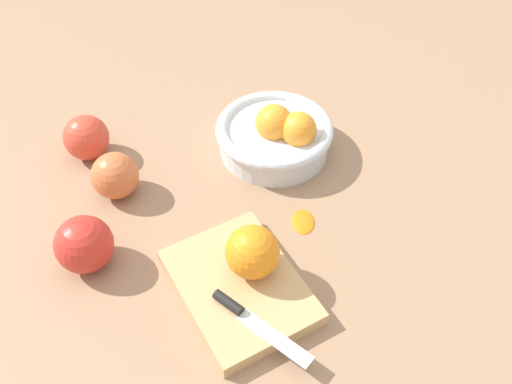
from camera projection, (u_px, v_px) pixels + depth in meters
name	position (u px, v px, depth m)	size (l,w,h in m)	color
ground_plane	(212.00, 225.00, 0.88)	(2.40, 2.40, 0.00)	#997556
bowl	(276.00, 134.00, 0.97)	(0.20, 0.20, 0.09)	silver
cutting_board	(242.00, 286.00, 0.78)	(0.21, 0.16, 0.02)	tan
orange_on_board	(252.00, 252.00, 0.76)	(0.07, 0.07, 0.07)	orange
knife	(248.00, 317.00, 0.73)	(0.14, 0.09, 0.01)	silver
apple_front_left	(115.00, 176.00, 0.90)	(0.08, 0.08, 0.08)	#CC6638
apple_front_center	(84.00, 244.00, 0.80)	(0.08, 0.08, 0.08)	red
apple_front_left_2	(86.00, 137.00, 0.96)	(0.08, 0.08, 0.08)	#D6422D
citrus_peel	(303.00, 220.00, 0.88)	(0.05, 0.04, 0.01)	orange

